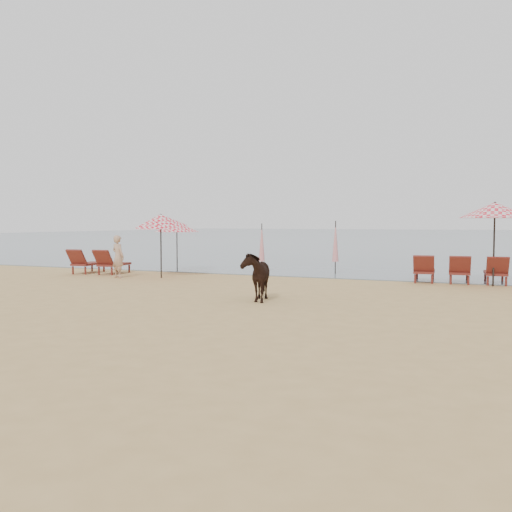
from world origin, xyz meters
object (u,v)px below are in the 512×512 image
Objects in this scene: lounger_cluster_left at (98,262)px; umbrella_open_left_b at (161,221)px; umbrella_closed_left at (262,243)px; umbrella_open_left_a at (177,227)px; umbrella_open_right at (495,210)px; lounger_cluster_right at (459,270)px; umbrella_closed_right at (335,242)px; beachgoer_left at (118,257)px; cow at (256,276)px.

lounger_cluster_left is 3.71m from umbrella_open_left_b.
umbrella_closed_left reaches higher than lounger_cluster_left.
umbrella_open_left_a is 0.76× the size of umbrella_open_right.
lounger_cluster_right is 5.08m from umbrella_closed_right.
umbrella_closed_right is (5.67, 3.88, -0.84)m from umbrella_open_left_b.
lounger_cluster_right is 2.34m from umbrella_open_right.
umbrella_open_right is at bearing -151.21° from beachgoer_left.
umbrella_closed_left is 5.77m from beachgoer_left.
umbrella_open_left_b reaches higher than umbrella_closed_left.
lounger_cluster_right is 1.26× the size of umbrella_open_left_b.
beachgoer_left is at bearing -176.36° from umbrella_open_right.
lounger_cluster_right is at bearing -6.32° from umbrella_open_left_b.
lounger_cluster_right is at bearing 35.17° from cow.
umbrella_open_right is (14.82, 1.57, 2.02)m from lounger_cluster_left.
lounger_cluster_left is at bearing -12.18° from beachgoer_left.
umbrella_closed_left is (-7.71, 0.84, 0.80)m from lounger_cluster_right.
lounger_cluster_left is 1.34× the size of cow.
umbrella_open_left_a is at bearing 175.35° from lounger_cluster_right.
beachgoer_left reaches higher than cow.
beachgoer_left is (-1.51, -0.61, -1.36)m from umbrella_open_left_b.
lounger_cluster_left is at bearing 153.78° from umbrella_open_left_b.
lounger_cluster_left is 6.71m from umbrella_closed_left.
lounger_cluster_right is at bearing -17.05° from umbrella_closed_right.
lounger_cluster_right is 1.46× the size of umbrella_closed_right.
umbrella_open_left_b is at bearing -172.05° from lounger_cluster_right.
umbrella_open_right reaches higher than umbrella_open_left_a.
lounger_cluster_right is 8.16m from cow.
beachgoer_left is (-0.79, -2.95, -1.09)m from umbrella_open_left_a.
lounger_cluster_right is 7.80m from umbrella_closed_left.
lounger_cluster_right is 10.87m from umbrella_open_left_b.
cow reaches higher than lounger_cluster_right.
umbrella_closed_right is at bearing 14.94° from lounger_cluster_left.
lounger_cluster_left is 0.84× the size of umbrella_open_left_b.
umbrella_open_right is at bearing -3.40° from umbrella_open_left_a.
umbrella_open_right is 1.76× the size of cow.
umbrella_open_left_a is at bearing -165.31° from umbrella_closed_left.
umbrella_closed_right reaches higher than umbrella_open_left_a.
umbrella_open_left_a is at bearing 170.72° from umbrella_open_right.
umbrella_open_right is 8.97m from umbrella_closed_left.
lounger_cluster_right is 1.14× the size of umbrella_open_right.
umbrella_open_right reaches higher than umbrella_closed_right.
umbrella_open_right reaches higher than umbrella_closed_left.
umbrella_open_right is at bearing -27.50° from lounger_cluster_right.
umbrella_closed_right is (-5.86, 1.91, -1.17)m from umbrella_open_right.
lounger_cluster_left is 15.03m from umbrella_open_right.
umbrella_closed_right is (2.93, 0.63, 0.07)m from umbrella_closed_left.
lounger_cluster_right is 11.28m from umbrella_open_left_a.
cow is at bearing 171.00° from beachgoer_left.
umbrella_closed_left is at bearing 19.01° from lounger_cluster_left.
umbrella_open_right reaches higher than lounger_cluster_left.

